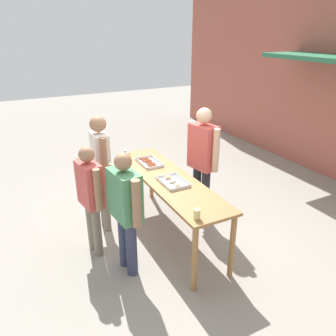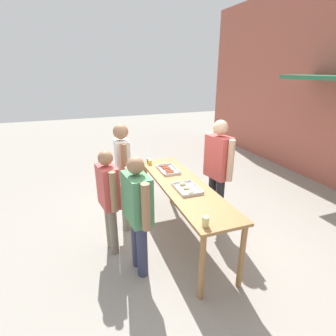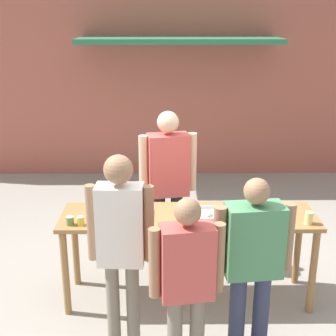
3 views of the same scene
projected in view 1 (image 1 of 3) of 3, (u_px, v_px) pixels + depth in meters
ground_plane at (168, 233)px, 5.01m from camera, size 24.00×24.00×0.00m
serving_table at (168, 185)px, 4.69m from camera, size 2.51×0.66×0.93m
food_tray_sausages at (149, 163)px, 5.13m from camera, size 0.47×0.29×0.04m
food_tray_buns at (173, 182)px, 4.48m from camera, size 0.45×0.32×0.06m
condiment_jar_mustard at (126, 153)px, 5.46m from camera, size 0.07×0.07×0.08m
condiment_jar_ketchup at (128, 155)px, 5.38m from camera, size 0.07×0.07×0.08m
beer_cup at (197, 214)px, 3.62m from camera, size 0.08×0.08×0.12m
person_server_behind_table at (203, 155)px, 5.04m from camera, size 0.64×0.33×1.82m
person_customer_holding_hotdog at (101, 163)px, 4.74m from camera, size 0.55×0.23×1.79m
person_customer_with_cup at (125, 205)px, 3.91m from camera, size 0.67×0.30×1.61m
person_customer_waiting_in_line at (90, 193)px, 4.25m from camera, size 0.58×0.28×1.55m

